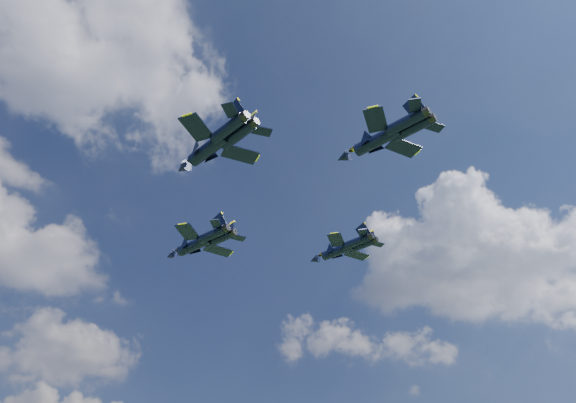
# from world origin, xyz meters

# --- Properties ---
(jet_lead) EXTENTS (12.85, 17.77, 4.22)m
(jet_lead) POSITION_xyz_m (-5.66, 21.25, 57.65)
(jet_lead) COLOR black
(jet_left) EXTENTS (13.68, 18.41, 4.33)m
(jet_left) POSITION_xyz_m (-13.95, -4.40, 58.27)
(jet_left) COLOR black
(jet_right) EXTENTS (10.99, 15.27, 3.62)m
(jet_right) POSITION_xyz_m (17.61, 8.16, 56.64)
(jet_right) COLOR black
(jet_slot) EXTENTS (12.53, 17.28, 4.08)m
(jet_slot) POSITION_xyz_m (7.05, -17.79, 59.00)
(jet_slot) COLOR black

